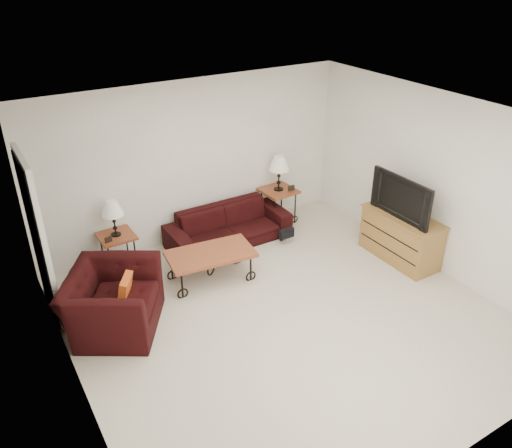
{
  "coord_description": "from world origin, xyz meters",
  "views": [
    {
      "loc": [
        -3.0,
        -4.21,
        4.07
      ],
      "look_at": [
        0.0,
        0.7,
        1.0
      ],
      "focal_mm": 35.95,
      "sensor_mm": 36.0,
      "label": 1
    }
  ],
  "objects_px": {
    "sofa": "(228,226)",
    "television": "(406,196)",
    "side_table_right": "(278,205)",
    "coffee_table": "(211,266)",
    "side_table_left": "(118,251)",
    "lamp_left": "(114,218)",
    "armchair": "(113,301)",
    "lamp_right": "(279,173)",
    "tv_stand": "(401,237)",
    "backpack": "(282,227)"
  },
  "relations": [
    {
      "from": "lamp_left",
      "to": "side_table_left",
      "type": "bearing_deg",
      "value": 0.0
    },
    {
      "from": "backpack",
      "to": "lamp_left",
      "type": "bearing_deg",
      "value": 162.76
    },
    {
      "from": "side_table_left",
      "to": "coffee_table",
      "type": "distance_m",
      "value": 1.39
    },
    {
      "from": "lamp_left",
      "to": "television",
      "type": "xyz_separation_m",
      "value": [
        3.61,
        -1.93,
        0.23
      ]
    },
    {
      "from": "coffee_table",
      "to": "tv_stand",
      "type": "relative_size",
      "value": 0.99
    },
    {
      "from": "lamp_left",
      "to": "lamp_right",
      "type": "bearing_deg",
      "value": 0.0
    },
    {
      "from": "armchair",
      "to": "television",
      "type": "bearing_deg",
      "value": -66.99
    },
    {
      "from": "coffee_table",
      "to": "tv_stand",
      "type": "bearing_deg",
      "value": -19.75
    },
    {
      "from": "sofa",
      "to": "side_table_left",
      "type": "xyz_separation_m",
      "value": [
        -1.7,
        0.18,
        -0.02
      ]
    },
    {
      "from": "sofa",
      "to": "tv_stand",
      "type": "bearing_deg",
      "value": -42.25
    },
    {
      "from": "side_table_left",
      "to": "lamp_right",
      "type": "bearing_deg",
      "value": 0.0
    },
    {
      "from": "side_table_left",
      "to": "television",
      "type": "height_order",
      "value": "television"
    },
    {
      "from": "side_table_right",
      "to": "lamp_left",
      "type": "height_order",
      "value": "lamp_left"
    },
    {
      "from": "side_table_left",
      "to": "armchair",
      "type": "xyz_separation_m",
      "value": [
        -0.47,
        -1.28,
        0.11
      ]
    },
    {
      "from": "side_table_left",
      "to": "armchair",
      "type": "relative_size",
      "value": 0.46
    },
    {
      "from": "side_table_right",
      "to": "armchair",
      "type": "relative_size",
      "value": 0.51
    },
    {
      "from": "sofa",
      "to": "lamp_right",
      "type": "relative_size",
      "value": 3.3
    },
    {
      "from": "side_table_right",
      "to": "backpack",
      "type": "bearing_deg",
      "value": -118.57
    },
    {
      "from": "side_table_right",
      "to": "television",
      "type": "xyz_separation_m",
      "value": [
        0.86,
        -1.93,
        0.73
      ]
    },
    {
      "from": "side_table_right",
      "to": "television",
      "type": "distance_m",
      "value": 2.24
    },
    {
      "from": "lamp_right",
      "to": "armchair",
      "type": "relative_size",
      "value": 0.51
    },
    {
      "from": "lamp_left",
      "to": "coffee_table",
      "type": "xyz_separation_m",
      "value": [
        0.99,
        -0.98,
        -0.58
      ]
    },
    {
      "from": "television",
      "to": "lamp_right",
      "type": "bearing_deg",
      "value": -156.12
    },
    {
      "from": "television",
      "to": "backpack",
      "type": "xyz_separation_m",
      "value": [
        -1.18,
        1.33,
        -0.78
      ]
    },
    {
      "from": "sofa",
      "to": "lamp_right",
      "type": "bearing_deg",
      "value": 9.69
    },
    {
      "from": "side_table_left",
      "to": "lamp_right",
      "type": "height_order",
      "value": "lamp_right"
    },
    {
      "from": "coffee_table",
      "to": "backpack",
      "type": "relative_size",
      "value": 2.42
    },
    {
      "from": "lamp_right",
      "to": "tv_stand",
      "type": "height_order",
      "value": "lamp_right"
    },
    {
      "from": "television",
      "to": "coffee_table",
      "type": "bearing_deg",
      "value": -109.89
    },
    {
      "from": "sofa",
      "to": "television",
      "type": "bearing_deg",
      "value": -42.55
    },
    {
      "from": "lamp_right",
      "to": "tv_stand",
      "type": "xyz_separation_m",
      "value": [
        0.88,
        -1.93,
        -0.52
      ]
    },
    {
      "from": "side_table_left",
      "to": "lamp_left",
      "type": "bearing_deg",
      "value": 0.0
    },
    {
      "from": "backpack",
      "to": "television",
      "type": "bearing_deg",
      "value": -51.8
    },
    {
      "from": "coffee_table",
      "to": "television",
      "type": "distance_m",
      "value": 2.91
    },
    {
      "from": "armchair",
      "to": "side_table_left",
      "type": "bearing_deg",
      "value": 11.85
    },
    {
      "from": "armchair",
      "to": "tv_stand",
      "type": "height_order",
      "value": "armchair"
    },
    {
      "from": "side_table_left",
      "to": "tv_stand",
      "type": "relative_size",
      "value": 0.44
    },
    {
      "from": "armchair",
      "to": "tv_stand",
      "type": "bearing_deg",
      "value": -66.95
    },
    {
      "from": "lamp_right",
      "to": "lamp_left",
      "type": "bearing_deg",
      "value": 180.0
    },
    {
      "from": "coffee_table",
      "to": "backpack",
      "type": "height_order",
      "value": "backpack"
    },
    {
      "from": "side_table_left",
      "to": "tv_stand",
      "type": "distance_m",
      "value": 4.12
    },
    {
      "from": "side_table_right",
      "to": "coffee_table",
      "type": "distance_m",
      "value": 2.03
    },
    {
      "from": "lamp_left",
      "to": "backpack",
      "type": "xyz_separation_m",
      "value": [
        2.43,
        -0.6,
        -0.55
      ]
    },
    {
      "from": "backpack",
      "to": "armchair",
      "type": "bearing_deg",
      "value": -170.1
    },
    {
      "from": "lamp_left",
      "to": "tv_stand",
      "type": "distance_m",
      "value": 4.14
    },
    {
      "from": "side_table_right",
      "to": "armchair",
      "type": "height_order",
      "value": "armchair"
    },
    {
      "from": "sofa",
      "to": "side_table_right",
      "type": "relative_size",
      "value": 3.3
    },
    {
      "from": "lamp_right",
      "to": "coffee_table",
      "type": "distance_m",
      "value": 2.13
    },
    {
      "from": "tv_stand",
      "to": "coffee_table",
      "type": "bearing_deg",
      "value": 160.25
    },
    {
      "from": "coffee_table",
      "to": "tv_stand",
      "type": "xyz_separation_m",
      "value": [
        2.65,
        -0.95,
        0.14
      ]
    }
  ]
}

